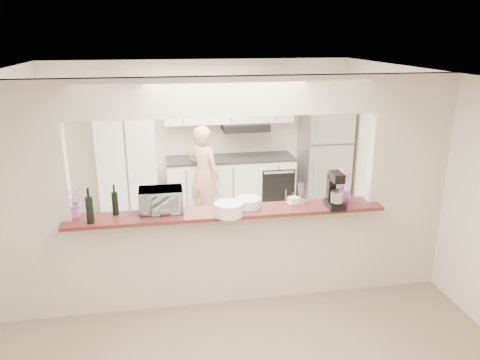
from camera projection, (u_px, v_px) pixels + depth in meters
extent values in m
plane|color=gray|center=(228.00, 297.00, 5.38)|extent=(6.00, 6.00, 0.00)
cube|color=beige|center=(212.00, 240.00, 6.83)|extent=(5.00, 2.90, 0.01)
cube|color=beige|center=(24.00, 207.00, 4.66)|extent=(0.90, 0.15, 2.50)
cube|color=beige|center=(405.00, 185.00, 5.33)|extent=(0.90, 0.15, 2.50)
cube|color=beige|center=(226.00, 96.00, 4.68)|extent=(3.20, 0.15, 0.40)
cube|color=beige|center=(228.00, 256.00, 5.22)|extent=(3.20, 0.15, 1.05)
cube|color=maroon|center=(228.00, 212.00, 5.01)|extent=(3.40, 0.38, 0.04)
cube|color=white|center=(127.00, 155.00, 7.40)|extent=(0.90, 0.60, 2.10)
cube|color=white|center=(231.00, 186.00, 7.85)|extent=(2.10, 0.60, 0.90)
cube|color=#2D2D2F|center=(230.00, 159.00, 7.71)|extent=(2.10, 0.62, 0.04)
cube|color=white|center=(229.00, 99.00, 7.53)|extent=(2.10, 0.35, 0.75)
cube|color=black|center=(245.00, 127.00, 7.61)|extent=(0.75, 0.45, 0.12)
cube|color=black|center=(279.00, 186.00, 7.67)|extent=(0.55, 0.02, 0.55)
cube|color=#A6A6AB|center=(324.00, 159.00, 7.94)|extent=(0.75, 0.70, 1.70)
imported|color=pink|center=(72.00, 201.00, 4.78)|extent=(0.33, 0.30, 0.34)
cylinder|color=black|center=(90.00, 210.00, 4.64)|extent=(0.07, 0.07, 0.27)
cylinder|color=black|center=(88.00, 193.00, 4.58)|extent=(0.03, 0.03, 0.09)
cylinder|color=black|center=(115.00, 204.00, 4.86)|extent=(0.07, 0.07, 0.24)
cylinder|color=black|center=(114.00, 189.00, 4.81)|extent=(0.02, 0.02, 0.08)
imported|color=#B0B1B6|center=(161.00, 200.00, 4.94)|extent=(0.46, 0.31, 0.25)
imported|color=white|center=(161.00, 202.00, 4.95)|extent=(0.35, 0.35, 0.22)
cylinder|color=white|center=(229.00, 210.00, 4.85)|extent=(0.29, 0.29, 0.13)
cylinder|color=white|center=(229.00, 203.00, 4.83)|extent=(0.30, 0.30, 0.01)
cylinder|color=white|center=(248.00, 203.00, 5.10)|extent=(0.27, 0.27, 0.09)
cylinder|color=white|center=(248.00, 199.00, 5.09)|extent=(0.28, 0.28, 0.01)
cylinder|color=maroon|center=(244.00, 203.00, 5.12)|extent=(0.14, 0.14, 0.07)
cylinder|color=#CCB090|center=(232.00, 207.00, 5.02)|extent=(0.14, 0.14, 0.07)
cube|color=silver|center=(297.00, 202.00, 5.22)|extent=(0.29, 0.22, 0.02)
cube|color=white|center=(297.00, 199.00, 5.21)|extent=(0.13, 0.13, 0.06)
cube|color=black|center=(335.00, 204.00, 5.09)|extent=(0.18, 0.27, 0.07)
cube|color=black|center=(333.00, 186.00, 5.12)|extent=(0.12, 0.10, 0.28)
cube|color=black|center=(337.00, 177.00, 4.98)|extent=(0.12, 0.23, 0.09)
cylinder|color=#B7B7BC|center=(337.00, 197.00, 5.00)|extent=(0.13, 0.13, 0.12)
imported|color=#C86BC7|center=(342.00, 186.00, 5.21)|extent=(0.23, 0.23, 0.37)
imported|color=#D39E89|center=(204.00, 175.00, 7.30)|extent=(0.67, 0.66, 1.56)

